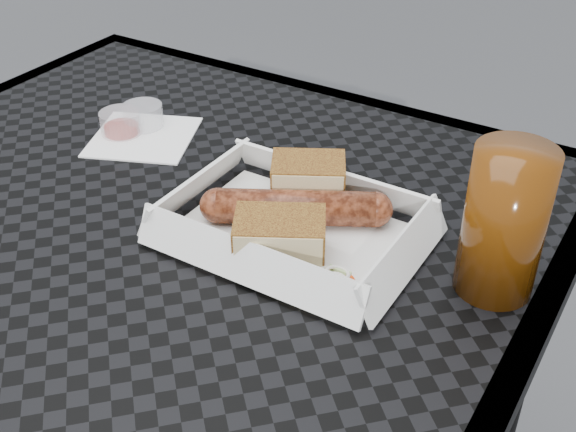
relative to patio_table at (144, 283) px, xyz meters
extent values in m
cube|color=black|center=(0.00, 0.00, 0.07)|extent=(0.80, 0.80, 0.01)
cube|color=black|center=(0.00, 0.39, 0.06)|extent=(0.80, 0.03, 0.03)
cube|color=black|center=(0.39, 0.00, 0.06)|extent=(0.03, 0.80, 0.03)
cylinder|color=black|center=(-0.35, 0.35, -0.30)|extent=(0.03, 0.03, 0.73)
cylinder|color=black|center=(0.35, 0.35, -0.30)|extent=(0.03, 0.03, 0.73)
cube|color=white|center=(0.15, 0.07, 0.08)|extent=(0.22, 0.15, 0.00)
cylinder|color=brown|center=(0.14, 0.08, 0.10)|extent=(0.16, 0.11, 0.04)
sphere|color=brown|center=(0.21, 0.12, 0.10)|extent=(0.04, 0.04, 0.04)
sphere|color=brown|center=(0.07, 0.05, 0.10)|extent=(0.04, 0.04, 0.04)
cube|color=brown|center=(0.13, 0.13, 0.10)|extent=(0.09, 0.08, 0.05)
cube|color=brown|center=(0.15, 0.03, 0.10)|extent=(0.10, 0.09, 0.04)
cylinder|color=#F5420A|center=(0.21, 0.03, 0.08)|extent=(0.02, 0.02, 0.00)
torus|color=white|center=(0.22, 0.02, 0.08)|extent=(0.02, 0.02, 0.00)
cube|color=#B2D17F|center=(0.22, 0.03, 0.08)|extent=(0.02, 0.02, 0.00)
cube|color=white|center=(-0.12, 0.15, 0.08)|extent=(0.16, 0.16, 0.00)
cylinder|color=maroon|center=(-0.15, 0.14, 0.09)|extent=(0.05, 0.05, 0.03)
cylinder|color=silver|center=(-0.14, 0.17, 0.09)|extent=(0.05, 0.05, 0.03)
cylinder|color=#4C2406|center=(0.34, 0.10, 0.15)|extent=(0.07, 0.07, 0.14)
camera|label=1|loc=(0.45, -0.43, 0.50)|focal=45.00mm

